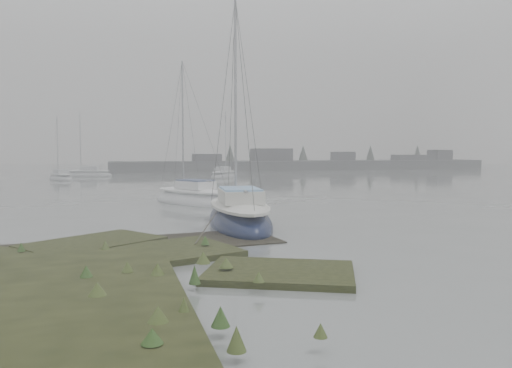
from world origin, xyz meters
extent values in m
plane|color=slate|center=(0.00, 30.00, 0.00)|extent=(160.00, 160.00, 0.00)
cube|color=#4C4F51|center=(26.00, 62.00, 0.60)|extent=(60.00, 8.00, 1.60)
cube|color=#424247|center=(10.00, 61.00, 1.40)|extent=(4.00, 3.00, 2.20)
cube|color=#424247|center=(20.00, 61.00, 1.80)|extent=(6.00, 3.00, 3.00)
cube|color=#424247|center=(32.00, 61.00, 1.55)|extent=(3.00, 3.00, 2.50)
cube|color=#424247|center=(44.00, 61.00, 1.30)|extent=(5.00, 3.00, 2.00)
cube|color=#424247|center=(50.00, 61.00, 1.70)|extent=(3.00, 3.00, 2.80)
cone|color=#384238|center=(14.00, 63.00, 2.20)|extent=(2.00, 2.00, 3.50)
cone|color=#384238|center=(26.00, 63.00, 2.20)|extent=(2.00, 2.00, 3.50)
cone|color=#384238|center=(38.00, 63.00, 2.20)|extent=(2.00, 2.00, 3.50)
cone|color=#384238|center=(47.00, 63.00, 2.20)|extent=(2.00, 2.00, 3.50)
ellipsoid|color=#101835|center=(1.50, 7.53, 0.12)|extent=(2.95, 7.24, 1.71)
ellipsoid|color=silver|center=(1.50, 7.53, 0.81)|extent=(2.41, 6.29, 0.48)
cube|color=silver|center=(1.47, 7.23, 1.23)|extent=(1.73, 2.55, 0.50)
cube|color=#7FA9D5|center=(1.47, 7.23, 1.51)|extent=(1.61, 2.34, 0.08)
cylinder|color=#939399|center=(1.58, 8.43, 5.19)|extent=(0.11, 0.11, 8.06)
cylinder|color=#939399|center=(1.45, 7.03, 1.51)|extent=(0.35, 2.82, 0.09)
ellipsoid|color=silver|center=(0.98, 16.40, 0.11)|extent=(4.92, 6.38, 1.51)
ellipsoid|color=white|center=(0.98, 16.40, 0.71)|extent=(4.16, 5.48, 0.43)
cube|color=white|center=(1.11, 16.17, 1.08)|extent=(2.23, 2.51, 0.44)
cube|color=navy|center=(1.11, 16.17, 1.33)|extent=(2.06, 2.31, 0.07)
cylinder|color=#939399|center=(0.57, 17.09, 4.56)|extent=(0.10, 0.10, 7.09)
cylinder|color=#939399|center=(1.20, 16.02, 1.33)|extent=(1.33, 2.18, 0.08)
ellipsoid|color=#B7BBC1|center=(-8.51, 42.65, 0.08)|extent=(3.48, 5.16, 1.20)
ellipsoid|color=silver|center=(-8.51, 42.65, 0.56)|extent=(2.93, 4.45, 0.34)
cube|color=silver|center=(-8.42, 42.45, 0.86)|extent=(1.65, 1.97, 0.35)
cube|color=silver|center=(-8.42, 42.45, 1.06)|extent=(1.53, 1.82, 0.06)
cylinder|color=#939399|center=(-8.77, 43.23, 3.63)|extent=(0.08, 0.08, 5.64)
cylinder|color=#939399|center=(-8.37, 42.32, 1.06)|extent=(0.86, 1.83, 0.06)
ellipsoid|color=#A2A7AA|center=(8.31, 41.72, 0.10)|extent=(4.68, 5.74, 1.37)
ellipsoid|color=silver|center=(8.31, 41.72, 0.65)|extent=(3.97, 4.93, 0.39)
cube|color=silver|center=(8.17, 41.52, 0.99)|extent=(2.08, 2.29, 0.40)
cube|color=#B8BEC3|center=(8.17, 41.52, 1.21)|extent=(1.93, 2.11, 0.06)
cylinder|color=#939399|center=(8.71, 42.32, 4.16)|extent=(0.09, 0.09, 6.47)
cylinder|color=#939399|center=(8.08, 41.38, 1.21)|extent=(1.32, 1.92, 0.07)
ellipsoid|color=silver|center=(-6.18, 48.86, 0.09)|extent=(5.74, 2.77, 1.34)
ellipsoid|color=white|center=(-6.18, 48.86, 0.63)|extent=(4.98, 2.29, 0.38)
cube|color=white|center=(-5.95, 48.82, 0.96)|extent=(2.07, 1.50, 0.39)
cube|color=silver|center=(-5.95, 48.82, 1.18)|extent=(1.90, 1.40, 0.06)
cylinder|color=#939399|center=(-6.87, 48.99, 4.05)|extent=(0.09, 0.09, 6.30)
cylinder|color=#939399|center=(-5.79, 48.79, 1.18)|extent=(2.18, 0.47, 0.07)
camera|label=1|loc=(-3.33, -11.73, 3.03)|focal=35.00mm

